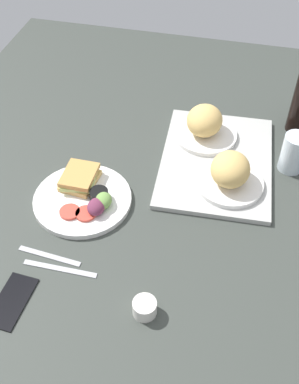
% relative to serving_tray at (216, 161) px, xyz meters
% --- Properties ---
extents(ground_plane, '(1.90, 1.50, 0.03)m').
position_rel_serving_tray_xyz_m(ground_plane, '(0.18, -0.19, -0.02)').
color(ground_plane, '#383D38').
extents(serving_tray, '(0.47, 0.35, 0.02)m').
position_rel_serving_tray_xyz_m(serving_tray, '(0.00, 0.00, 0.00)').
color(serving_tray, '#B2B2AD').
rests_on(serving_tray, ground_plane).
extents(bread_plate_near, '(0.20, 0.20, 0.10)m').
position_rel_serving_tray_xyz_m(bread_plate_near, '(-0.10, -0.06, 0.05)').
color(bread_plate_near, white).
rests_on(bread_plate_near, serving_tray).
extents(bread_plate_far, '(0.19, 0.19, 0.10)m').
position_rel_serving_tray_xyz_m(bread_plate_far, '(0.10, 0.05, 0.05)').
color(bread_plate_far, white).
rests_on(bread_plate_far, serving_tray).
extents(plate_with_salad, '(0.28, 0.28, 0.05)m').
position_rel_serving_tray_xyz_m(plate_with_salad, '(0.24, -0.34, 0.01)').
color(plate_with_salad, white).
rests_on(plate_with_salad, ground_plane).
extents(drinking_glass, '(0.07, 0.07, 0.12)m').
position_rel_serving_tray_xyz_m(drinking_glass, '(-0.03, 0.22, 0.05)').
color(drinking_glass, silver).
rests_on(drinking_glass, ground_plane).
extents(espresso_cup, '(0.06, 0.06, 0.04)m').
position_rel_serving_tray_xyz_m(espresso_cup, '(0.54, -0.09, 0.01)').
color(espresso_cup, silver).
rests_on(espresso_cup, ground_plane).
extents(fork, '(0.03, 0.17, 0.01)m').
position_rel_serving_tray_xyz_m(fork, '(0.45, -0.36, -0.01)').
color(fork, '#B7B7BC').
rests_on(fork, ground_plane).
extents(knife, '(0.02, 0.19, 0.01)m').
position_rel_serving_tray_xyz_m(knife, '(0.48, -0.32, -0.01)').
color(knife, '#B7B7BC').
rests_on(knife, ground_plane).
extents(cell_phone, '(0.15, 0.08, 0.01)m').
position_rel_serving_tray_xyz_m(cell_phone, '(0.59, -0.40, -0.00)').
color(cell_phone, black).
rests_on(cell_phone, ground_plane).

